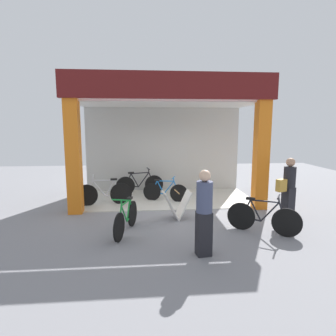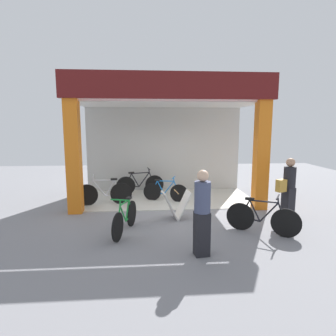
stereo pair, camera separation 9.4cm
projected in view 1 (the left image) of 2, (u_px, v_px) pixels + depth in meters
ground_plane at (170, 210)px, 8.26m from camera, size 19.43×19.43×0.00m
shop_facade at (166, 137)px, 9.36m from camera, size 5.91×3.00×3.88m
bicycle_inside_0 at (104, 193)px, 8.76m from camera, size 1.70×0.47×0.94m
bicycle_inside_1 at (165, 192)px, 9.19m from camera, size 1.42×0.52×0.81m
bicycle_inside_2 at (140, 184)px, 10.11m from camera, size 1.69×0.47×0.94m
bicycle_parked_0 at (126, 218)px, 6.48m from camera, size 0.51×1.55×0.87m
bicycle_parked_1 at (263, 218)px, 6.48m from camera, size 1.43×0.90×0.91m
sandwich_board_sign at (177, 205)px, 7.49m from camera, size 0.78×0.56×0.75m
pedestrian_0 at (288, 187)px, 7.45m from camera, size 0.63×0.44×1.62m
pedestrian_1 at (204, 212)px, 5.30m from camera, size 0.34×0.34×1.65m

